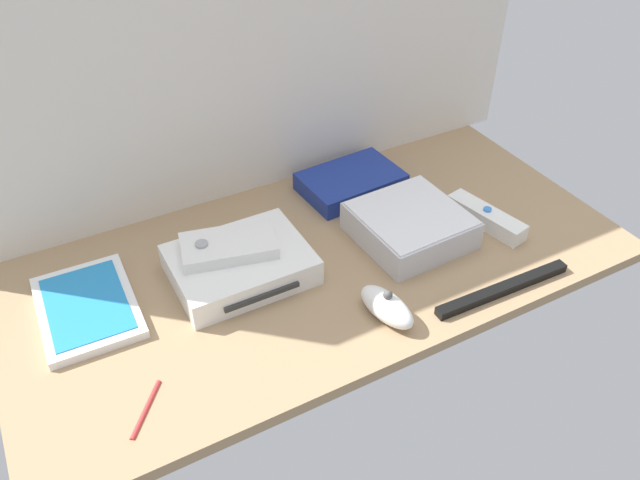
{
  "coord_description": "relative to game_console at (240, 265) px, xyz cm",
  "views": [
    {
      "loc": [
        -37.46,
        -69.05,
        67.19
      ],
      "look_at": [
        0.0,
        0.0,
        4.0
      ],
      "focal_mm": 35.66,
      "sensor_mm": 36.0,
      "label": 1
    }
  ],
  "objects": [
    {
      "name": "ground_plane",
      "position": [
        12.77,
        -2.5,
        -3.2
      ],
      "size": [
        100.0,
        48.0,
        2.0
      ],
      "primitive_type": "cube",
      "color": "#9E7F5B",
      "rests_on": "ground"
    },
    {
      "name": "back_wall",
      "position": [
        12.77,
        22.1,
        29.8
      ],
      "size": [
        110.0,
        1.2,
        64.0
      ],
      "primitive_type": "cube",
      "color": "silver",
      "rests_on": "ground"
    },
    {
      "name": "game_console",
      "position": [
        0.0,
        0.0,
        0.0
      ],
      "size": [
        21.07,
        16.57,
        4.4
      ],
      "rotation": [
        0.0,
        0.0,
        0.0
      ],
      "color": "white",
      "rests_on": "ground_plane"
    },
    {
      "name": "mini_computer",
      "position": [
        28.71,
        -4.65,
        0.44
      ],
      "size": [
        17.64,
        17.64,
        5.3
      ],
      "rotation": [
        0.0,
        0.0,
        0.04
      ],
      "color": "silver",
      "rests_on": "ground_plane"
    },
    {
      "name": "game_case",
      "position": [
        -23.08,
        3.58,
        -1.44
      ],
      "size": [
        14.14,
        19.39,
        1.56
      ],
      "rotation": [
        0.0,
        0.0,
        -0.03
      ],
      "color": "white",
      "rests_on": "ground_plane"
    },
    {
      "name": "network_router",
      "position": [
        27.41,
        12.41,
        -0.5
      ],
      "size": [
        18.72,
        13.19,
        3.4
      ],
      "rotation": [
        0.0,
        0.0,
        0.06
      ],
      "color": "navy",
      "rests_on": "ground_plane"
    },
    {
      "name": "remote_wand",
      "position": [
        42.46,
        -7.95,
        -0.69
      ],
      "size": [
        6.54,
        15.22,
        3.4
      ],
      "rotation": [
        0.0,
        0.0,
        0.2
      ],
      "color": "white",
      "rests_on": "ground_plane"
    },
    {
      "name": "remote_nunchuk",
      "position": [
        15.08,
        -18.52,
        -0.16
      ],
      "size": [
        6.15,
        10.64,
        5.1
      ],
      "rotation": [
        0.0,
        0.0,
        0.18
      ],
      "color": "white",
      "rests_on": "ground_plane"
    },
    {
      "name": "remote_classic_pad",
      "position": [
        -1.13,
        1.45,
        3.21
      ],
      "size": [
        15.85,
        11.09,
        2.4
      ],
      "rotation": [
        0.0,
        0.0,
        -0.23
      ],
      "color": "white",
      "rests_on": "game_console"
    },
    {
      "name": "sensor_bar",
      "position": [
        33.63,
        -22.67,
        -1.5
      ],
      "size": [
        24.04,
        2.5,
        1.4
      ],
      "primitive_type": "cube",
      "rotation": [
        0.0,
        0.0,
        -0.03
      ],
      "color": "black",
      "rests_on": "ground_plane"
    },
    {
      "name": "stylus_pen",
      "position": [
        -20.63,
        -17.8,
        -1.85
      ],
      "size": [
        6.13,
        7.49,
        0.7
      ],
      "primitive_type": "cylinder",
      "rotation": [
        0.0,
        1.57,
        0.9
      ],
      "color": "red",
      "rests_on": "ground_plane"
    }
  ]
}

